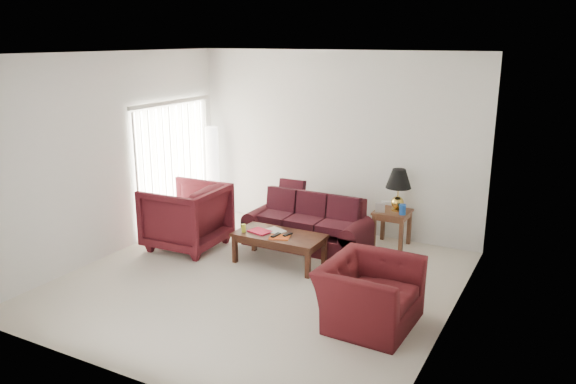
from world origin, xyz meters
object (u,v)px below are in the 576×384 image
(armchair_left, at_px, (186,216))
(armchair_right, at_px, (369,294))
(floor_lamp, at_px, (213,171))
(coffee_table, at_px, (279,249))
(end_table, at_px, (392,228))
(sofa, at_px, (307,223))

(armchair_left, height_order, armchair_right, armchair_left)
(floor_lamp, distance_m, coffee_table, 2.75)
(end_table, relative_size, armchair_left, 0.52)
(armchair_right, bearing_deg, floor_lamp, 59.20)
(end_table, distance_m, armchair_right, 2.59)
(sofa, relative_size, armchair_right, 1.72)
(sofa, bearing_deg, armchair_right, -51.00)
(armchair_right, distance_m, coffee_table, 2.07)
(floor_lamp, xyz_separation_m, armchair_right, (3.98, -2.57, -0.47))
(floor_lamp, relative_size, armchair_right, 1.47)
(sofa, distance_m, coffee_table, 0.81)
(armchair_right, xyz_separation_m, coffee_table, (-1.76, 1.07, -0.14))
(floor_lamp, xyz_separation_m, armchair_left, (0.62, -1.60, -0.33))
(floor_lamp, xyz_separation_m, coffee_table, (2.22, -1.50, -0.61))
(armchair_left, bearing_deg, coffee_table, 91.08)
(armchair_left, bearing_deg, armchair_right, 71.45)
(armchair_left, bearing_deg, end_table, 116.60)
(sofa, relative_size, armchair_left, 1.75)
(floor_lamp, height_order, armchair_right, floor_lamp)
(sofa, height_order, armchair_right, sofa)
(coffee_table, bearing_deg, end_table, 62.20)
(end_table, relative_size, coffee_table, 0.45)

